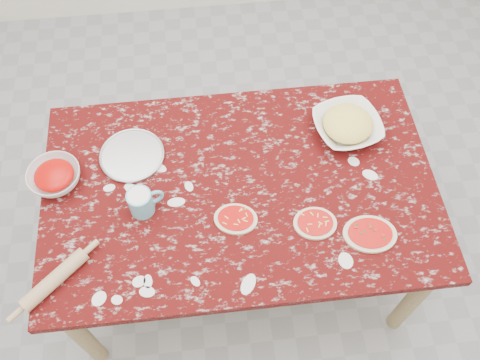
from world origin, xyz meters
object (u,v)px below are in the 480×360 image
Objects in this scene: sauce_bowl at (55,177)px; rolling_pin at (55,279)px; flour_mug at (142,202)px; pizza_tray at (132,156)px; worktable at (240,196)px; cheese_bowl at (347,126)px.

rolling_pin is (0.03, -0.44, -0.01)m from sauce_bowl.
pizza_tray is at bearing 100.05° from flour_mug.
sauce_bowl reaches higher than rolling_pin.
flour_mug is at bearing -171.16° from worktable.
cheese_bowl reaches higher than worktable.
worktable is at bearing 24.86° from rolling_pin.
flour_mug is (0.35, -0.17, 0.02)m from sauce_bowl.
pizza_tray reaches higher than worktable.
sauce_bowl reaches higher than worktable.
rolling_pin is at bearing -117.59° from pizza_tray.
rolling_pin reaches higher than pizza_tray.
cheese_bowl is 1.99× the size of flour_mug.
cheese_bowl is (0.92, 0.03, 0.03)m from pizza_tray.
rolling_pin is (-0.71, -0.33, 0.11)m from worktable.
worktable is 0.76m from sauce_bowl.
flour_mug is (-0.88, -0.29, 0.02)m from cheese_bowl.
worktable is at bearing -8.33° from sauce_bowl.
cheese_bowl is at bearing 18.13° from flour_mug.
flour_mug is 0.51× the size of rolling_pin.
worktable is 0.42m from flour_mug.
worktable is 0.55m from cheese_bowl.
worktable is at bearing 8.84° from flour_mug.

